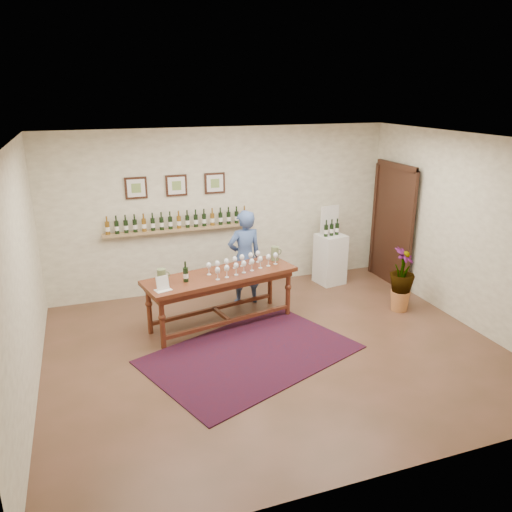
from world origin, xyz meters
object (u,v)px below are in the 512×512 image
object	(u,v)px
display_pedestal	(330,259)
potted_plant	(402,280)
person	(245,258)
tasting_table	(221,281)

from	to	relation	value
display_pedestal	potted_plant	size ratio (longest dim) A/B	1.01
potted_plant	person	bearing A→B (deg)	153.81
display_pedestal	person	size ratio (longest dim) A/B	0.58
display_pedestal	tasting_table	bearing A→B (deg)	-156.85
tasting_table	display_pedestal	xyz separation A→B (m)	(2.32, 0.99, -0.23)
potted_plant	person	world-z (taller)	person
potted_plant	person	size ratio (longest dim) A/B	0.57
tasting_table	potted_plant	size ratio (longest dim) A/B	2.65
person	potted_plant	bearing A→B (deg)	148.95
tasting_table	display_pedestal	world-z (taller)	display_pedestal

